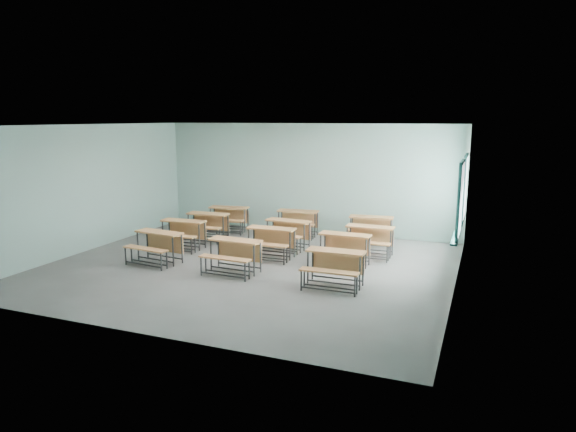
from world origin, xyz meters
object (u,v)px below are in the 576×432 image
(desk_unit_r1c1, at_px, (270,238))
(desk_unit_r3c1, at_px, (297,219))
(desk_unit_r0c1, at_px, (233,251))
(desk_unit_r0c0, at_px, (156,242))
(desk_unit_r1c0, at_px, (182,230))
(desk_unit_r2c0, at_px, (206,222))
(desk_unit_r3c0, at_px, (228,215))
(desk_unit_r1c2, at_px, (344,245))
(desk_unit_r2c2, at_px, (369,236))
(desk_unit_r2c1, at_px, (286,230))
(desk_unit_r3c2, at_px, (371,226))
(desk_unit_r0c2, at_px, (334,263))

(desk_unit_r1c1, xyz_separation_m, desk_unit_r3c1, (-0.20, 2.45, 0.00))
(desk_unit_r0c1, distance_m, desk_unit_r1c1, 1.43)
(desk_unit_r0c0, distance_m, desk_unit_r1c0, 1.38)
(desk_unit_r2c0, bearing_deg, desk_unit_r3c0, 83.13)
(desk_unit_r1c2, relative_size, desk_unit_r3c0, 0.93)
(desk_unit_r2c0, height_order, desk_unit_r3c0, same)
(desk_unit_r0c0, relative_size, desk_unit_r1c1, 1.06)
(desk_unit_r2c2, distance_m, desk_unit_r3c1, 2.78)
(desk_unit_r2c2, xyz_separation_m, desk_unit_r3c1, (-2.40, 1.40, 0.00))
(desk_unit_r0c0, relative_size, desk_unit_r2c1, 1.01)
(desk_unit_r0c1, relative_size, desk_unit_r1c0, 1.01)
(desk_unit_r1c2, bearing_deg, desk_unit_r0c1, -145.29)
(desk_unit_r3c0, relative_size, desk_unit_r3c2, 1.01)
(desk_unit_r2c2, bearing_deg, desk_unit_r3c2, 100.45)
(desk_unit_r1c1, bearing_deg, desk_unit_r2c2, 24.37)
(desk_unit_r2c2, relative_size, desk_unit_r3c2, 0.94)
(desk_unit_r0c1, relative_size, desk_unit_r3c2, 0.96)
(desk_unit_r0c2, xyz_separation_m, desk_unit_r2c2, (0.14, 2.58, 0.00))
(desk_unit_r1c2, height_order, desk_unit_r2c1, same)
(desk_unit_r3c0, xyz_separation_m, desk_unit_r3c2, (4.30, 0.05, 0.00))
(desk_unit_r3c1, bearing_deg, desk_unit_r1c2, -55.41)
(desk_unit_r1c0, xyz_separation_m, desk_unit_r3c1, (2.29, 2.45, 0.00))
(desk_unit_r1c2, bearing_deg, desk_unit_r2c1, 151.56)
(desk_unit_r0c0, height_order, desk_unit_r0c1, same)
(desk_unit_r0c2, bearing_deg, desk_unit_r0c0, 177.19)
(desk_unit_r0c1, distance_m, desk_unit_r1c0, 2.64)
(desk_unit_r0c2, height_order, desk_unit_r3c2, same)
(desk_unit_r1c0, height_order, desk_unit_r3c0, same)
(desk_unit_r3c2, bearing_deg, desk_unit_r0c1, -127.45)
(desk_unit_r0c2, relative_size, desk_unit_r1c1, 0.99)
(desk_unit_r1c1, bearing_deg, desk_unit_r2c1, 87.10)
(desk_unit_r1c1, height_order, desk_unit_r1c2, same)
(desk_unit_r0c2, distance_m, desk_unit_r2c0, 5.20)
(desk_unit_r3c1, bearing_deg, desk_unit_r3c2, -8.90)
(desk_unit_r3c0, bearing_deg, desk_unit_r0c2, -48.70)
(desk_unit_r0c0, height_order, desk_unit_r3c2, same)
(desk_unit_r0c2, relative_size, desk_unit_r1c2, 1.00)
(desk_unit_r0c0, distance_m, desk_unit_r2c0, 2.50)
(desk_unit_r1c0, distance_m, desk_unit_r2c1, 2.72)
(desk_unit_r0c0, xyz_separation_m, desk_unit_r2c2, (4.50, 2.41, 0.00))
(desk_unit_r3c1, bearing_deg, desk_unit_r2c2, -35.47)
(desk_unit_r0c2, bearing_deg, desk_unit_r3c0, 138.60)
(desk_unit_r2c1, bearing_deg, desk_unit_r3c2, 39.42)
(desk_unit_r2c0, height_order, desk_unit_r3c1, same)
(desk_unit_r0c1, distance_m, desk_unit_r1c2, 2.54)
(desk_unit_r0c1, relative_size, desk_unit_r2c2, 1.03)
(desk_unit_r1c1, bearing_deg, desk_unit_r3c2, 48.39)
(desk_unit_r2c0, xyz_separation_m, desk_unit_r3c1, (2.21, 1.32, 0.00))
(desk_unit_r1c1, xyz_separation_m, desk_unit_r3c2, (1.97, 2.32, 0.00))
(desk_unit_r2c1, distance_m, desk_unit_r3c2, 2.33)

